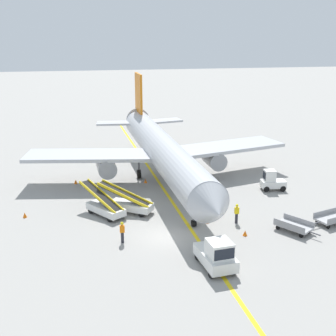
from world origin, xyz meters
TOP-DOWN VIEW (x-y plane):
  - ground_plane at (0.00, 0.00)m, footprint 300.00×300.00m
  - taxi_line_yellow at (1.95, 5.00)m, footprint 4.20×79.92m
  - airliner at (1.92, 13.54)m, footprint 28.58×35.31m
  - pushback_tug at (2.39, -5.35)m, footprint 2.30×3.79m
  - baggage_tug_near_wing at (12.32, 8.64)m, footprint 2.52×1.55m
  - belt_loader_forward_hold at (-4.54, 5.27)m, footprint 3.89×4.82m
  - belt_loader_aft_hold at (-2.32, 5.54)m, footprint 4.91×3.70m
  - baggage_cart_loaded at (10.17, -0.88)m, footprint 2.85×3.57m
  - baggage_cart_empty_trailing at (13.99, -0.03)m, footprint 3.82×2.34m
  - ground_crew_marshaller at (-3.53, -0.32)m, footprint 0.36×0.24m
  - ground_crew_wing_walker at (6.17, 1.52)m, footprint 0.36×0.24m
  - safety_cone_nose_left at (0.12, 13.19)m, footprint 0.36×0.36m
  - safety_cone_nose_right at (6.06, -0.92)m, footprint 0.36×0.36m
  - safety_cone_wingtip_left at (-11.38, 6.03)m, footprint 0.36×0.36m
  - safety_cone_wingtip_right at (-7.12, 14.30)m, footprint 0.36×0.36m
  - safety_cone_tail_area at (3.79, 2.01)m, footprint 0.36×0.36m

SIDE VIEW (x-z plane):
  - ground_plane at x=0.00m, z-range 0.00..0.00m
  - taxi_line_yellow at x=1.95m, z-range 0.00..0.01m
  - safety_cone_nose_left at x=0.12m, z-range 0.00..0.44m
  - safety_cone_nose_right at x=6.06m, z-range 0.00..0.44m
  - safety_cone_wingtip_left at x=-11.38m, z-range 0.00..0.44m
  - safety_cone_wingtip_right at x=-7.12m, z-range 0.00..0.44m
  - safety_cone_tail_area at x=3.79m, z-range 0.00..0.44m
  - baggage_cart_loaded at x=10.17m, z-range 0.00..0.94m
  - baggage_cart_empty_trailing at x=13.99m, z-range 0.00..0.94m
  - belt_loader_forward_hold at x=-4.54m, z-range -0.52..2.07m
  - belt_loader_aft_hold at x=-2.32m, z-range -0.52..2.07m
  - ground_crew_marshaller at x=-3.53m, z-range 0.06..1.76m
  - ground_crew_wing_walker at x=6.17m, z-range 0.06..1.76m
  - baggage_tug_near_wing at x=12.32m, z-range -0.12..1.98m
  - pushback_tug at x=2.39m, z-range -0.11..2.09m
  - airliner at x=1.92m, z-range -1.63..8.47m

